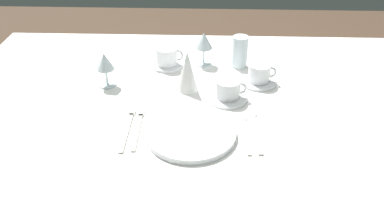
{
  "coord_description": "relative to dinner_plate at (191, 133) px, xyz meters",
  "views": [
    {
      "loc": [
        0.01,
        -1.18,
        1.48
      ],
      "look_at": [
        -0.03,
        -0.09,
        0.76
      ],
      "focal_mm": 37.3,
      "sensor_mm": 36.0,
      "label": 1
    }
  ],
  "objects": [
    {
      "name": "dining_table",
      "position": [
        0.03,
        0.21,
        -0.09
      ],
      "size": [
        1.8,
        1.11,
        0.74
      ],
      "color": "white",
      "rests_on": "ground"
    },
    {
      "name": "dinner_plate",
      "position": [
        0.0,
        0.0,
        0.0
      ],
      "size": [
        0.28,
        0.28,
        0.02
      ],
      "primitive_type": "cylinder",
      "color": "white",
      "rests_on": "dining_table"
    },
    {
      "name": "fork_outer",
      "position": [
        -0.16,
        0.03,
        -0.01
      ],
      "size": [
        0.02,
        0.22,
        0.0
      ],
      "color": "beige",
      "rests_on": "dining_table"
    },
    {
      "name": "fork_inner",
      "position": [
        -0.2,
        0.03,
        -0.01
      ],
      "size": [
        0.02,
        0.23,
        0.0
      ],
      "color": "beige",
      "rests_on": "dining_table"
    },
    {
      "name": "spoon_soup",
      "position": [
        0.17,
        0.04,
        -0.01
      ],
      "size": [
        0.03,
        0.21,
        0.01
      ],
      "color": "beige",
      "rests_on": "dining_table"
    },
    {
      "name": "spoon_dessert",
      "position": [
        0.2,
        0.05,
        -0.01
      ],
      "size": [
        0.03,
        0.23,
        0.01
      ],
      "color": "beige",
      "rests_on": "dining_table"
    },
    {
      "name": "saucer_left",
      "position": [
        0.12,
        0.21,
        -0.0
      ],
      "size": [
        0.14,
        0.14,
        0.01
      ],
      "primitive_type": "cylinder",
      "color": "white",
      "rests_on": "dining_table"
    },
    {
      "name": "coffee_cup_left",
      "position": [
        0.12,
        0.21,
        0.03
      ],
      "size": [
        0.11,
        0.08,
        0.06
      ],
      "color": "white",
      "rests_on": "saucer_left"
    },
    {
      "name": "saucer_right",
      "position": [
        0.24,
        0.33,
        -0.0
      ],
      "size": [
        0.13,
        0.13,
        0.01
      ],
      "primitive_type": "cylinder",
      "color": "white",
      "rests_on": "dining_table"
    },
    {
      "name": "coffee_cup_right",
      "position": [
        0.24,
        0.33,
        0.03
      ],
      "size": [
        0.1,
        0.08,
        0.06
      ],
      "color": "white",
      "rests_on": "saucer_right"
    },
    {
      "name": "saucer_far",
      "position": [
        -0.11,
        0.45,
        -0.0
      ],
      "size": [
        0.13,
        0.13,
        0.01
      ],
      "primitive_type": "cylinder",
      "color": "white",
      "rests_on": "dining_table"
    },
    {
      "name": "coffee_cup_far",
      "position": [
        -0.11,
        0.45,
        0.04
      ],
      "size": [
        0.11,
        0.08,
        0.07
      ],
      "color": "white",
      "rests_on": "saucer_far"
    },
    {
      "name": "wine_glass_centre",
      "position": [
        0.03,
        0.47,
        0.08
      ],
      "size": [
        0.07,
        0.07,
        0.13
      ],
      "color": "silver",
      "rests_on": "dining_table"
    },
    {
      "name": "wine_glass_left",
      "position": [
        -0.32,
        0.29,
        0.08
      ],
      "size": [
        0.06,
        0.06,
        0.13
      ],
      "color": "silver",
      "rests_on": "dining_table"
    },
    {
      "name": "drink_tumbler",
      "position": [
        0.17,
        0.46,
        0.05
      ],
      "size": [
        0.06,
        0.06,
        0.13
      ],
      "color": "silver",
      "rests_on": "dining_table"
    },
    {
      "name": "napkin_folded",
      "position": [
        -0.02,
        0.27,
        0.07
      ],
      "size": [
        0.08,
        0.08,
        0.15
      ],
      "primitive_type": "cone",
      "color": "white",
      "rests_on": "dining_table"
    }
  ]
}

